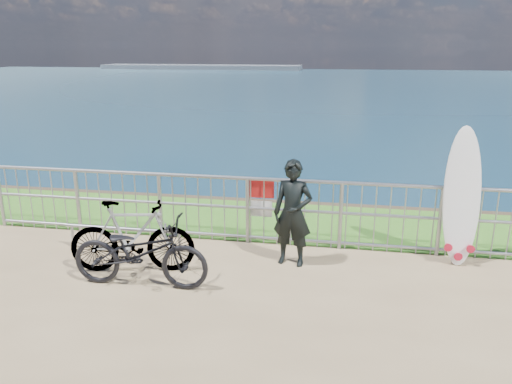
% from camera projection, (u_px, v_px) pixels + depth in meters
% --- Properties ---
extents(grass_strip, '(120.00, 120.00, 0.00)m').
position_uv_depth(grass_strip, '(286.00, 221.00, 9.24)').
color(grass_strip, '#367A21').
rests_on(grass_strip, ground).
extents(seascape, '(260.00, 260.00, 5.00)m').
position_uv_depth(seascape, '(202.00, 69.00, 154.50)').
color(seascape, brown).
rests_on(seascape, ground).
extents(railing, '(10.06, 0.10, 1.13)m').
position_uv_depth(railing, '(279.00, 211.00, 8.04)').
color(railing, '#93959B').
rests_on(railing, ground).
extents(surfer, '(0.63, 0.46, 1.59)m').
position_uv_depth(surfer, '(293.00, 213.00, 7.28)').
color(surfer, black).
rests_on(surfer, ground).
extents(surfboard, '(0.55, 0.49, 2.05)m').
position_uv_depth(surfboard, '(461.00, 201.00, 7.32)').
color(surfboard, white).
rests_on(surfboard, ground).
extents(bicycle_near, '(1.88, 0.71, 0.98)m').
position_uv_depth(bicycle_near, '(140.00, 252.00, 6.67)').
color(bicycle_near, black).
rests_on(bicycle_near, ground).
extents(bicycle_far, '(1.84, 0.83, 1.07)m').
position_uv_depth(bicycle_far, '(132.00, 237.00, 7.09)').
color(bicycle_far, black).
rests_on(bicycle_far, ground).
extents(bike_rack, '(1.99, 0.05, 0.41)m').
position_uv_depth(bike_rack, '(125.00, 232.00, 7.81)').
color(bike_rack, '#93959B').
rests_on(bike_rack, ground).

